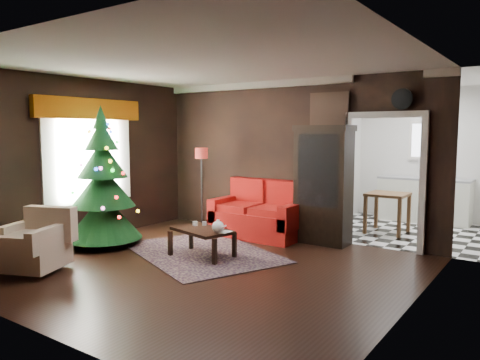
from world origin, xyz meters
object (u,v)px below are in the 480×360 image
Objects in this scene: curio_cabinet at (323,188)px; wall_clock at (402,99)px; loveseat at (258,209)px; coffee_table at (202,242)px; teapot at (218,226)px; armchair at (33,239)px; christmas_tree at (103,183)px; floor_lamp at (202,188)px; kitchen_table at (387,213)px.

wall_clock is at bearing 8.53° from curio_cabinet.
curio_cabinet is at bearing 10.83° from loveseat.
coffee_table is 0.49m from teapot.
armchair is (-1.35, -3.50, -0.04)m from loveseat.
wall_clock is at bearing 47.15° from teapot.
teapot is 0.62× the size of wall_clock.
christmas_tree reaches higher than coffee_table.
teapot is at bearing -111.33° from curio_cabinet.
curio_cabinet is 9.56× the size of teapot.
floor_lamp is 0.64× the size of christmas_tree.
loveseat reaches higher than armchair.
floor_lamp is 3.31m from armchair.
curio_cabinet is at bearing -114.44° from kitchen_table.
armchair is 0.85× the size of coffee_table.
christmas_tree is at bearing -110.05° from floor_lamp.
loveseat is 1.83× the size of coffee_table.
loveseat is 1.13× the size of floor_lamp.
wall_clock reaches higher than floor_lamp.
christmas_tree is 1.68m from armchair.
floor_lamp is 1.63× the size of coffee_table.
curio_cabinet is 3.66m from christmas_tree.
loveseat is 2.27× the size of kitchen_table.
wall_clock is (2.35, 0.40, 1.88)m from loveseat.
coffee_table is 3.76m from wall_clock.
kitchen_table is (1.77, 3.27, 0.15)m from coffee_table.
teapot is at bearing -44.15° from floor_lamp.
armchair is (-2.50, -3.72, -0.49)m from curio_cabinet.
wall_clock is (4.12, 2.39, 1.33)m from christmas_tree.
coffee_table is 3.72m from kitchen_table.
coffee_table is (0.03, -1.62, -0.28)m from loveseat.
wall_clock is at bearing -66.25° from kitchen_table.
armchair is 2.34m from coffee_table.
wall_clock is (3.47, 0.63, 1.55)m from floor_lamp.
kitchen_table is (1.40, 3.35, -0.15)m from teapot.
wall_clock reaches higher than christmas_tree.
loveseat is 0.89× the size of curio_cabinet.
curio_cabinet is 2.27m from coffee_table.
coffee_table is 2.90× the size of wall_clock.
curio_cabinet reaches higher than armchair.
teapot is at bearing -112.67° from kitchen_table.
loveseat is 1.75m from teapot.
christmas_tree reaches higher than teapot.
curio_cabinet is at bearing 34.03° from armchair.
wall_clock is at bearing 10.21° from floor_lamp.
coffee_table is (1.80, 0.37, -0.83)m from christmas_tree.
teapot is (0.40, -1.70, 0.02)m from loveseat.
armchair is (-0.22, -3.28, -0.37)m from floor_lamp.
armchair is at bearing -111.01° from loveseat.
floor_lamp is 4.71× the size of wall_clock.
teapot is (2.17, 0.29, -0.53)m from christmas_tree.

